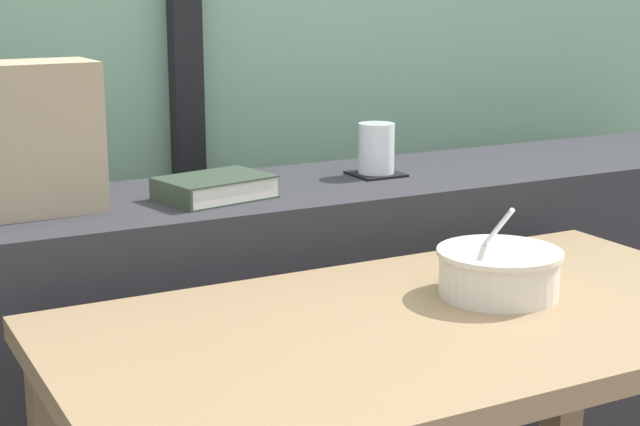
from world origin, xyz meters
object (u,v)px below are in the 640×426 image
breakfast_table (425,395)px  coaster_square (376,174)px  throw_pillow (2,140)px  juice_glass (376,150)px  closed_book (214,188)px  soup_bowl (499,273)px

breakfast_table → coaster_square: size_ratio=11.01×
throw_pillow → juice_glass: bearing=0.5°
coaster_square → closed_book: closed_book is taller
coaster_square → closed_book: 0.39m
breakfast_table → closed_book: size_ratio=4.97×
closed_book → juice_glass: bearing=7.9°
coaster_square → soup_bowl: bearing=-100.8°
closed_book → soup_bowl: 0.57m
juice_glass → breakfast_table: bearing=-114.3°
coaster_square → soup_bowl: size_ratio=0.51×
breakfast_table → closed_book: closed_book is taller
coaster_square → juice_glass: size_ratio=0.96×
breakfast_table → throw_pillow: 0.82m
soup_bowl → breakfast_table: bearing=-168.0°
juice_glass → coaster_square: bearing=0.0°
breakfast_table → throw_pillow: (-0.49, 0.57, 0.34)m
coaster_square → juice_glass: 0.05m
breakfast_table → soup_bowl: 0.23m
breakfast_table → coaster_square: coaster_square is taller
coaster_square → juice_glass: (0.00, 0.00, 0.05)m
closed_book → throw_pillow: 0.38m
coaster_square → juice_glass: bearing=0.0°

